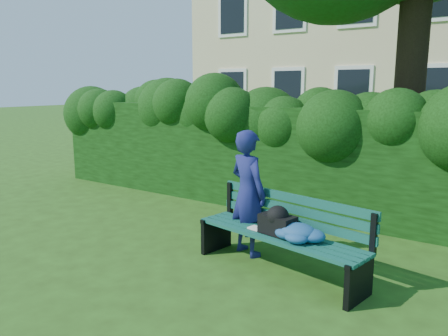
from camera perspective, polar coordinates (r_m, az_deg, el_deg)
The scene contains 4 objects.
ground at distance 6.23m, azimuth -3.16°, elevation -9.48°, with size 80.00×80.00×0.00m, color #2A4916.
hedge at distance 7.80m, azimuth 6.64°, elevation 1.44°, with size 10.00×1.00×1.80m.
park_bench at distance 5.10m, azimuth 8.00°, elevation -8.26°, with size 2.20×0.93×0.89m.
man_reading at distance 5.56m, azimuth 3.15°, elevation -3.27°, with size 0.59×0.39×1.61m, color navy.
Camera 1 is at (3.57, -4.63, 2.15)m, focal length 35.00 mm.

